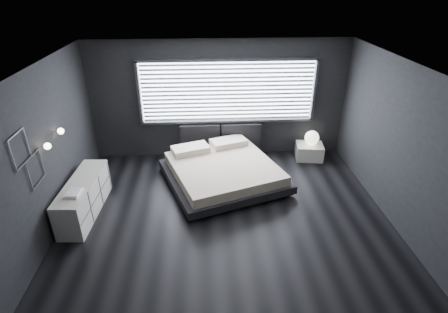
{
  "coord_description": "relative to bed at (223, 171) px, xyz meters",
  "views": [
    {
      "loc": [
        -0.36,
        -5.12,
        4.06
      ],
      "look_at": [
        0.0,
        0.85,
        0.9
      ],
      "focal_mm": 28.0,
      "sensor_mm": 36.0,
      "label": 1
    }
  ],
  "objects": [
    {
      "name": "room",
      "position": [
        -0.01,
        -1.38,
        1.12
      ],
      "size": [
        6.04,
        6.0,
        2.8
      ],
      "color": "black",
      "rests_on": "ground"
    },
    {
      "name": "window",
      "position": [
        0.19,
        1.31,
        1.33
      ],
      "size": [
        4.14,
        0.09,
        1.52
      ],
      "color": "white",
      "rests_on": "ground"
    },
    {
      "name": "headboard",
      "position": [
        0.01,
        1.26,
        0.29
      ],
      "size": [
        1.96,
        0.16,
        0.52
      ],
      "color": "black",
      "rests_on": "ground"
    },
    {
      "name": "sconce_near",
      "position": [
        -2.89,
        -1.33,
        1.32
      ],
      "size": [
        0.18,
        0.11,
        0.11
      ],
      "color": "silver",
      "rests_on": "ground"
    },
    {
      "name": "sconce_far",
      "position": [
        -2.89,
        -0.73,
        1.32
      ],
      "size": [
        0.18,
        0.11,
        0.11
      ],
      "color": "silver",
      "rests_on": "ground"
    },
    {
      "name": "wall_art_upper",
      "position": [
        -2.98,
        -1.93,
        1.57
      ],
      "size": [
        0.01,
        0.48,
        0.48
      ],
      "color": "#47474C",
      "rests_on": "ground"
    },
    {
      "name": "wall_art_lower",
      "position": [
        -2.98,
        -1.68,
        1.1
      ],
      "size": [
        0.01,
        0.48,
        0.48
      ],
      "color": "#47474C",
      "rests_on": "ground"
    },
    {
      "name": "bed",
      "position": [
        0.0,
        0.0,
        0.0
      ],
      "size": [
        2.9,
        2.84,
        0.6
      ],
      "color": "black",
      "rests_on": "ground"
    },
    {
      "name": "nightstand",
      "position": [
        2.17,
        0.96,
        -0.09
      ],
      "size": [
        0.7,
        0.61,
        0.37
      ],
      "primitive_type": "cube",
      "rotation": [
        0.0,
        0.0,
        -0.14
      ],
      "color": "silver",
      "rests_on": "ground"
    },
    {
      "name": "orb_lamp",
      "position": [
        2.21,
        1.0,
        0.26
      ],
      "size": [
        0.34,
        0.34,
        0.34
      ],
      "primitive_type": "sphere",
      "color": "white",
      "rests_on": "nightstand"
    },
    {
      "name": "dresser",
      "position": [
        -2.65,
        -0.95,
        0.06
      ],
      "size": [
        0.58,
        1.73,
        0.68
      ],
      "color": "silver",
      "rests_on": "ground"
    },
    {
      "name": "book_stack",
      "position": [
        -2.65,
        -1.36,
        0.44
      ],
      "size": [
        0.28,
        0.34,
        0.07
      ],
      "color": "white",
      "rests_on": "dresser"
    }
  ]
}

